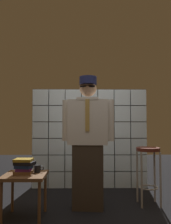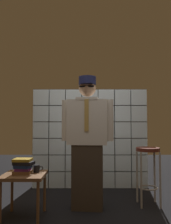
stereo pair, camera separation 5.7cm
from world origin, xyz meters
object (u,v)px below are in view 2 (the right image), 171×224
(standing_person, at_px, (88,139))
(coffee_mug, at_px, (38,169))
(bar_stool, at_px, (149,162))
(book_stack, at_px, (24,166))
(side_table, at_px, (25,180))

(standing_person, xyz_separation_m, coffee_mug, (-0.66, -0.21, -0.37))
(bar_stool, bearing_deg, book_stack, -164.48)
(side_table, height_order, book_stack, book_stack)
(standing_person, xyz_separation_m, bar_stool, (0.88, 0.15, -0.35))
(standing_person, relative_size, side_table, 3.38)
(bar_stool, distance_m, side_table, 1.75)
(bar_stool, relative_size, coffee_mug, 6.54)
(standing_person, bearing_deg, side_table, -153.71)
(coffee_mug, bearing_deg, bar_stool, 13.32)
(standing_person, height_order, coffee_mug, standing_person)
(bar_stool, relative_size, side_table, 1.52)
(book_stack, xyz_separation_m, coffee_mug, (0.15, 0.11, -0.05))
(side_table, bearing_deg, coffee_mug, 31.97)
(side_table, distance_m, book_stack, 0.18)
(coffee_mug, bearing_deg, book_stack, -145.22)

